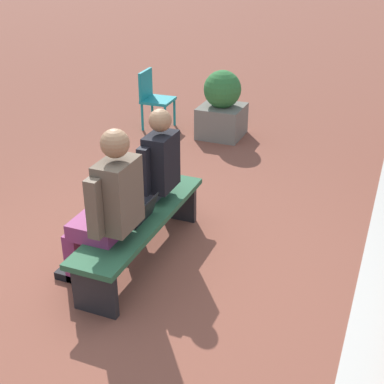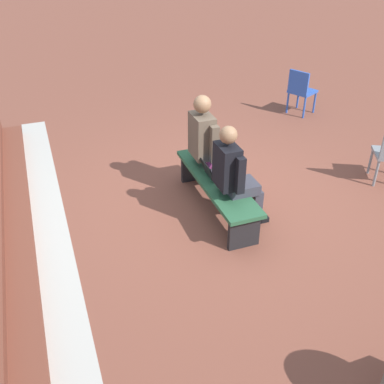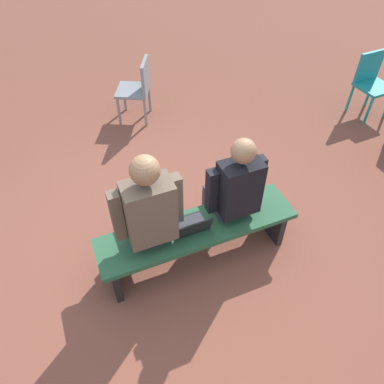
{
  "view_description": "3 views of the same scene",
  "coord_description": "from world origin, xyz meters",
  "views": [
    {
      "loc": [
        3.37,
        2.0,
        2.72
      ],
      "look_at": [
        -0.3,
        0.51,
        0.72
      ],
      "focal_mm": 50.0,
      "sensor_mm": 36.0,
      "label": 1
    },
    {
      "loc": [
        -4.59,
        2.0,
        3.27
      ],
      "look_at": [
        -0.55,
        0.52,
        0.56
      ],
      "focal_mm": 42.0,
      "sensor_mm": 36.0,
      "label": 2
    },
    {
      "loc": [
        0.65,
        2.0,
        2.97
      ],
      "look_at": [
        -0.14,
        0.11,
        0.94
      ],
      "focal_mm": 35.0,
      "sensor_mm": 36.0,
      "label": 3
    }
  ],
  "objects": [
    {
      "name": "plastic_chair_near_bench_left",
      "position": [
        2.21,
        -2.63,
        0.48
      ],
      "size": [
        0.56,
        0.56,
        0.84
      ],
      "color": "#2D56B7",
      "rests_on": "ground"
    },
    {
      "name": "bench",
      "position": [
        -0.21,
        0.07,
        0.35
      ],
      "size": [
        1.8,
        0.44,
        0.45
      ],
      "color": "#285638",
      "rests_on": "ground"
    },
    {
      "name": "person_adult",
      "position": [
        0.21,
        -0.01,
        0.74
      ],
      "size": [
        0.57,
        0.72,
        1.39
      ],
      "color": "#7F2D5B",
      "rests_on": "ground"
    },
    {
      "name": "person_student",
      "position": [
        -0.57,
        -0.0,
        0.7
      ],
      "size": [
        0.52,
        0.66,
        1.31
      ],
      "color": "#383842",
      "rests_on": "ground"
    },
    {
      "name": "concrete_strip",
      "position": [
        -0.21,
        2.1,
        0.0
      ],
      "size": [
        7.39,
        0.4,
        0.01
      ],
      "primitive_type": "cube",
      "color": "#B7B2A8",
      "rests_on": "ground"
    },
    {
      "name": "ground_plane",
      "position": [
        0.0,
        0.0,
        0.0
      ],
      "size": [
        60.0,
        60.0,
        0.0
      ],
      "primitive_type": "plane",
      "color": "brown"
    },
    {
      "name": "laptop",
      "position": [
        -0.14,
        0.08,
        0.5
      ],
      "size": [
        0.32,
        0.29,
        0.21
      ],
      "color": "black",
      "rests_on": "bench"
    }
  ]
}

